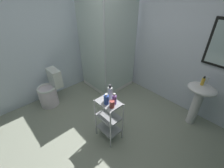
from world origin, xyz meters
The scene contains 13 objects.
ground_plane centered at (0.00, 0.00, -0.01)m, with size 4.20×4.20×0.02m, color gray.
wall_back centered at (0.01, 1.85, 1.25)m, with size 4.20×0.14×2.50m.
wall_left centered at (-1.85, 0.00, 1.25)m, with size 0.10×4.20×2.50m, color silver.
shower_stall centered at (-1.18, 1.18, 0.46)m, with size 0.92×0.92×2.00m.
pedestal_sink centered at (0.79, 1.52, 0.58)m, with size 0.46×0.37×0.81m.
sink_faucet centered at (0.79, 1.64, 0.86)m, with size 0.03×0.03×0.10m, color silver.
toilet centered at (-1.48, -0.15, 0.31)m, with size 0.37×0.49×0.76m.
storage_cart centered at (0.00, 0.18, 0.44)m, with size 0.38×0.28×0.74m.
hand_soap_bottle centered at (0.76, 1.52, 0.88)m, with size 0.05×0.05×0.16m.
shampoo_bottle_blue centered at (0.01, 0.13, 0.82)m, with size 0.07×0.07×0.17m.
lotion_bottle_white centered at (-0.05, 0.25, 0.85)m, with size 0.07×0.07×0.25m.
conditioner_bottle_purple centered at (0.08, 0.22, 0.82)m, with size 0.06×0.06×0.18m.
rinse_cup centered at (0.11, 0.14, 0.79)m, with size 0.07×0.07×0.11m, color #B24742.
Camera 1 is at (1.30, -0.95, 2.17)m, focal length 24.53 mm.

